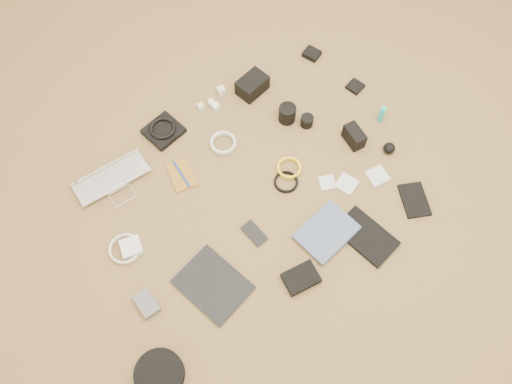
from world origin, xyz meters
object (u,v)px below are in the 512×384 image
laptop (117,186)px  phone (254,233)px  headphone_case (159,374)px  dslr_camera (252,85)px  tablet (213,285)px  paperback (343,247)px

laptop → phone: 0.61m
laptop → headphone_case: (-0.18, -0.76, 0.01)m
laptop → dslr_camera: dslr_camera is taller
phone → headphone_case: size_ratio=0.63×
laptop → dslr_camera: size_ratio=2.31×
dslr_camera → tablet: dslr_camera is taller
dslr_camera → phone: size_ratio=1.25×
dslr_camera → headphone_case: size_ratio=0.79×
tablet → phone: size_ratio=2.39×
paperback → phone: bearing=36.4°
tablet → phone: 0.26m
laptop → paperback: bearing=-49.8°
tablet → paperback: size_ratio=1.14×
phone → headphone_case: bearing=-162.5°
laptop → phone: laptop is taller
dslr_camera → tablet: size_ratio=0.52×
laptop → headphone_case: headphone_case is taller
paperback → laptop: bearing=30.0°
paperback → headphone_case: bearing=81.2°
headphone_case → phone: bearing=26.8°
dslr_camera → tablet: 0.94m
phone → dslr_camera: bearing=49.8°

